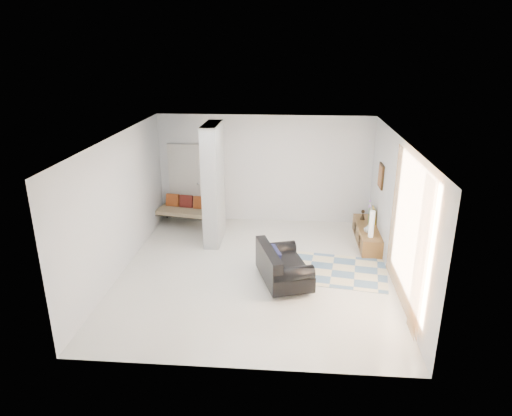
{
  "coord_description": "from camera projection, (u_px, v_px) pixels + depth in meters",
  "views": [
    {
      "loc": [
        0.69,
        -8.43,
        4.46
      ],
      "look_at": [
        -0.03,
        0.6,
        1.2
      ],
      "focal_mm": 32.0,
      "sensor_mm": 36.0,
      "label": 1
    }
  ],
  "objects": [
    {
      "name": "wall_left",
      "position": [
        119.0,
        205.0,
        9.2
      ],
      "size": [
        0.0,
        6.0,
        6.0
      ],
      "primitive_type": "plane",
      "rotation": [
        1.57,
        0.0,
        1.57
      ],
      "color": "white",
      "rests_on": "ground"
    },
    {
      "name": "bronze_figurine",
      "position": [
        363.0,
        215.0,
        11.16
      ],
      "size": [
        0.12,
        0.12,
        0.24
      ],
      "primitive_type": null,
      "rotation": [
        0.0,
        0.0,
        -0.02
      ],
      "color": "black",
      "rests_on": "media_console"
    },
    {
      "name": "wall_art",
      "position": [
        381.0,
        176.0,
        10.3
      ],
      "size": [
        0.04,
        0.45,
        0.55
      ],
      "primitive_type": "cube",
      "color": "#3A2410",
      "rests_on": "wall_right"
    },
    {
      "name": "wall_right",
      "position": [
        397.0,
        212.0,
        8.78
      ],
      "size": [
        0.0,
        6.0,
        6.0
      ],
      "primitive_type": "plane",
      "rotation": [
        1.57,
        0.0,
        -1.57
      ],
      "color": "white",
      "rests_on": "ground"
    },
    {
      "name": "ceiling",
      "position": [
        255.0,
        138.0,
        8.52
      ],
      "size": [
        6.0,
        6.0,
        0.0
      ],
      "primitive_type": "plane",
      "rotation": [
        3.14,
        0.0,
        0.0
      ],
      "color": "white",
      "rests_on": "wall_back"
    },
    {
      "name": "wall_front",
      "position": [
        237.0,
        284.0,
        6.18
      ],
      "size": [
        6.0,
        0.0,
        6.0
      ],
      "primitive_type": "plane",
      "rotation": [
        -1.57,
        0.0,
        0.0
      ],
      "color": "white",
      "rests_on": "ground"
    },
    {
      "name": "floor",
      "position": [
        255.0,
        272.0,
        9.46
      ],
      "size": [
        6.0,
        6.0,
        0.0
      ],
      "primitive_type": "plane",
      "color": "silver",
      "rests_on": "ground"
    },
    {
      "name": "media_console",
      "position": [
        367.0,
        235.0,
        10.8
      ],
      "size": [
        0.45,
        1.79,
        0.8
      ],
      "color": "brown",
      "rests_on": "floor"
    },
    {
      "name": "cylinder_lamp",
      "position": [
        372.0,
        224.0,
        10.09
      ],
      "size": [
        0.11,
        0.11,
        0.61
      ],
      "primitive_type": "cylinder",
      "color": "white",
      "rests_on": "media_console"
    },
    {
      "name": "hallway_door",
      "position": [
        185.0,
        182.0,
        12.05
      ],
      "size": [
        0.85,
        0.06,
        2.04
      ],
      "primitive_type": "cube",
      "color": "silver",
      "rests_on": "floor"
    },
    {
      "name": "vase",
      "position": [
        368.0,
        229.0,
        10.41
      ],
      "size": [
        0.19,
        0.19,
        0.18
      ],
      "primitive_type": "imported",
      "rotation": [
        0.0,
        0.0,
        -0.16
      ],
      "color": "silver",
      "rests_on": "media_console"
    },
    {
      "name": "daybed",
      "position": [
        189.0,
        210.0,
        11.79
      ],
      "size": [
        1.77,
        1.0,
        0.77
      ],
      "rotation": [
        0.0,
        0.0,
        -0.18
      ],
      "color": "black",
      "rests_on": "floor"
    },
    {
      "name": "loveseat",
      "position": [
        281.0,
        266.0,
        8.91
      ],
      "size": [
        1.2,
        1.59,
        0.76
      ],
      "rotation": [
        0.0,
        0.0,
        0.31
      ],
      "color": "silver",
      "rests_on": "floor"
    },
    {
      "name": "wall_back",
      "position": [
        264.0,
        169.0,
        11.8
      ],
      "size": [
        6.0,
        0.0,
        6.0
      ],
      "primitive_type": "plane",
      "rotation": [
        1.57,
        0.0,
        0.0
      ],
      "color": "white",
      "rests_on": "ground"
    },
    {
      "name": "curtain",
      "position": [
        407.0,
        233.0,
        7.69
      ],
      "size": [
        0.0,
        2.55,
        2.55
      ],
      "primitive_type": "plane",
      "rotation": [
        1.57,
        0.0,
        1.57
      ],
      "color": "orange",
      "rests_on": "wall_right"
    },
    {
      "name": "area_rug",
      "position": [
        332.0,
        270.0,
        9.53
      ],
      "size": [
        2.44,
        1.82,
        0.01
      ],
      "primitive_type": "cube",
      "rotation": [
        0.0,
        0.0,
        -0.15
      ],
      "color": "beige",
      "rests_on": "floor"
    },
    {
      "name": "partition_column",
      "position": [
        213.0,
        184.0,
        10.57
      ],
      "size": [
        0.35,
        1.2,
        2.8
      ],
      "primitive_type": "cube",
      "color": "#A0A5A7",
      "rests_on": "floor"
    }
  ]
}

